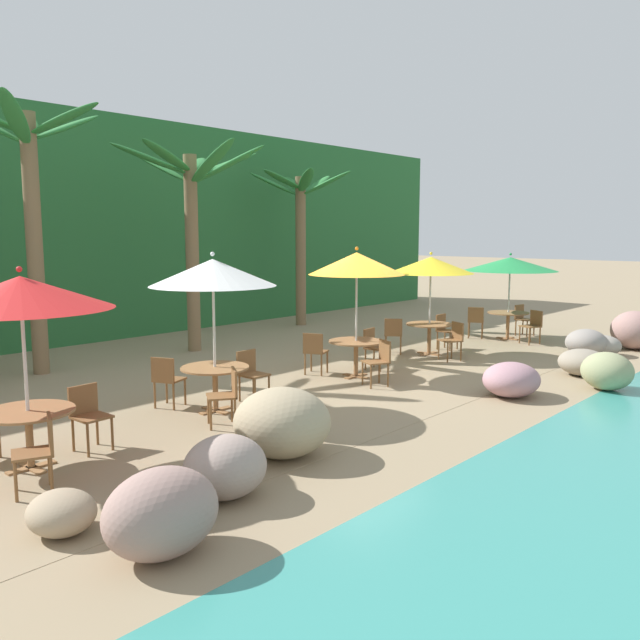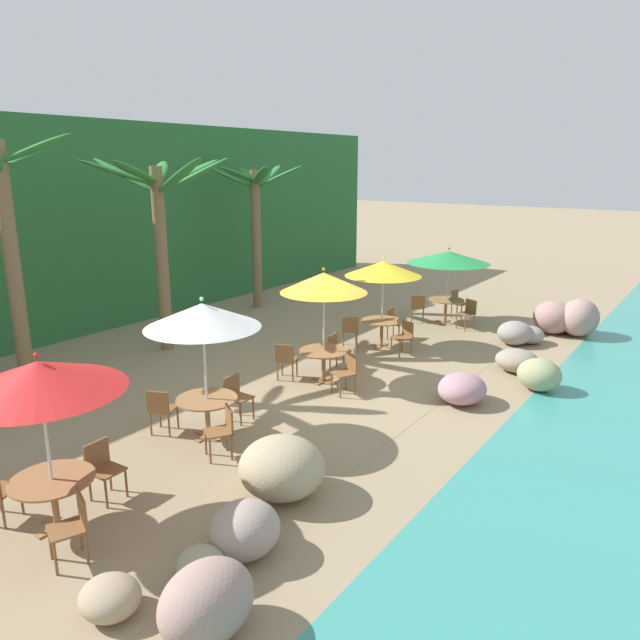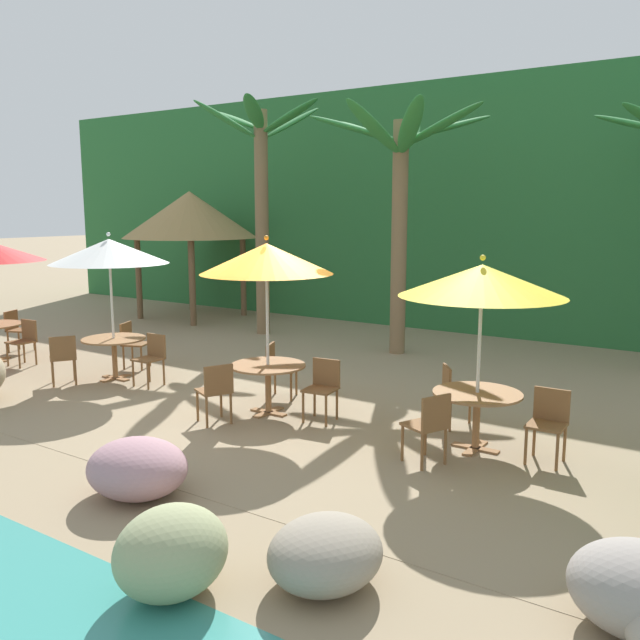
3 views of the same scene
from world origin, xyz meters
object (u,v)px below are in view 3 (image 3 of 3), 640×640
umbrella_white (109,251)px  chair_yellow_seaward (549,420)px  chair_white_left (63,356)px  umbrella_orange (267,259)px  palm_tree_second (400,180)px  dining_table_white (114,345)px  chair_yellow_left (429,423)px  palapa_hut (190,215)px  umbrella_yellow (482,281)px  chair_white_inland (132,341)px  chair_orange_inland (277,366)px  chair_orange_left (216,389)px  dining_table_orange (268,373)px  chair_orange_seaward (323,385)px  palm_tree_nearest (261,179)px  chair_red_seaward (25,339)px  chair_yellow_inland (454,392)px  dining_table_yellow (477,402)px  chair_red_inland (16,328)px  chair_white_seaward (152,355)px

umbrella_white → chair_yellow_seaward: (7.44, 0.26, -1.74)m
chair_white_left → umbrella_orange: 4.32m
palm_tree_second → dining_table_white: bearing=-123.9°
chair_yellow_left → palapa_hut: bearing=147.4°
umbrella_yellow → palm_tree_second: palm_tree_second is taller
dining_table_white → chair_white_inland: 0.86m
chair_white_inland → umbrella_orange: (3.92, -0.84, 1.76)m
chair_orange_inland → chair_yellow_seaward: same height
chair_orange_left → umbrella_white: bearing=164.4°
umbrella_orange → chair_orange_inland: size_ratio=3.00×
dining_table_orange → umbrella_yellow: (3.08, 0.25, 1.51)m
chair_orange_seaward → chair_orange_inland: size_ratio=1.00×
dining_table_white → umbrella_yellow: size_ratio=0.45×
palm_tree_nearest → palapa_hut: bearing=164.8°
dining_table_white → chair_white_left: size_ratio=1.26×
chair_orange_inland → umbrella_yellow: size_ratio=0.36×
umbrella_white → dining_table_orange: bearing=-1.5°
chair_orange_inland → chair_white_left: bearing=-157.8°
umbrella_orange → chair_orange_inland: (-0.41, 0.75, -1.76)m
dining_table_orange → palm_tree_nearest: size_ratio=0.20×
palm_tree_nearest → chair_red_seaward: bearing=-108.5°
chair_orange_seaward → chair_yellow_inland: same height
dining_table_yellow → chair_yellow_inland: 0.86m
umbrella_white → palapa_hut: 6.96m
umbrella_yellow → chair_yellow_left: 1.82m
chair_white_inland → palm_tree_nearest: palm_tree_nearest is taller
chair_red_inland → dining_table_white: 3.61m
chair_white_seaward → chair_orange_left: bearing=-22.8°
chair_red_seaward → palm_tree_second: palm_tree_second is taller
dining_table_yellow → palapa_hut: 12.02m
chair_orange_seaward → chair_orange_left: (-1.12, -1.00, 0.00)m
chair_yellow_inland → palapa_hut: size_ratio=0.24×
dining_table_orange → palm_tree_second: (-0.35, 4.79, 2.93)m
palm_tree_nearest → palapa_hut: palm_tree_nearest is taller
dining_table_yellow → palapa_hut: palapa_hut is taller
chair_yellow_inland → chair_yellow_left: 1.49m
umbrella_white → dining_table_orange: (3.51, -0.09, -1.64)m
chair_orange_seaward → umbrella_yellow: 2.77m
chair_white_left → chair_orange_seaward: size_ratio=1.00×
umbrella_orange → palapa_hut: 9.40m
chair_yellow_seaward → umbrella_yellow: bearing=-173.2°
umbrella_orange → palm_tree_second: 4.97m
palm_tree_nearest → umbrella_orange: bearing=-50.9°
chair_red_inland → chair_yellow_seaward: 11.02m
dining_table_white → palm_tree_nearest: 5.85m
chair_orange_left → chair_yellow_left: (3.10, 0.24, 0.00)m
dining_table_orange → chair_yellow_left: chair_yellow_left is taller
chair_orange_inland → palm_tree_second: palm_tree_second is taller
dining_table_white → dining_table_orange: 3.51m
chair_orange_left → dining_table_yellow: bearing=17.4°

